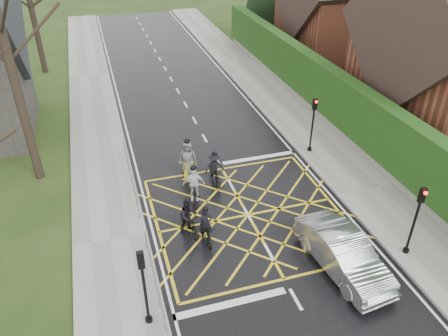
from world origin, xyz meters
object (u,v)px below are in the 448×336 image
cyclist_front (194,188)px  cyclist_lead (188,163)px  car (343,253)px  cyclist_mid (215,171)px  cyclist_rear (206,229)px  cyclist_back (189,219)px

cyclist_front → cyclist_lead: cyclist_lead is taller
cyclist_lead → car: size_ratio=0.48×
cyclist_mid → cyclist_front: 1.83m
cyclist_rear → car: bearing=-34.7°
cyclist_back → cyclist_mid: 3.96m
cyclist_back → car: bearing=-50.4°
cyclist_rear → cyclist_mid: bearing=69.3°
cyclist_front → cyclist_lead: size_ratio=0.88×
car → cyclist_mid: bearing=106.3°
cyclist_rear → cyclist_mid: size_ratio=0.97×
cyclist_lead → car: 9.08m
cyclist_front → car: 7.29m
cyclist_lead → cyclist_rear: bearing=-72.4°
cyclist_front → car: cyclist_front is taller
cyclist_back → car: (5.04, -3.78, 0.10)m
cyclist_front → car: (4.29, -5.90, 0.07)m
cyclist_mid → car: bearing=-69.0°
cyclist_back → cyclist_rear: bearing=-63.2°
cyclist_rear → cyclist_lead: size_ratio=0.76×
cyclist_back → cyclist_front: bearing=56.9°
cyclist_rear → cyclist_front: (0.18, 2.79, 0.16)m
cyclist_rear → car: cyclist_rear is taller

